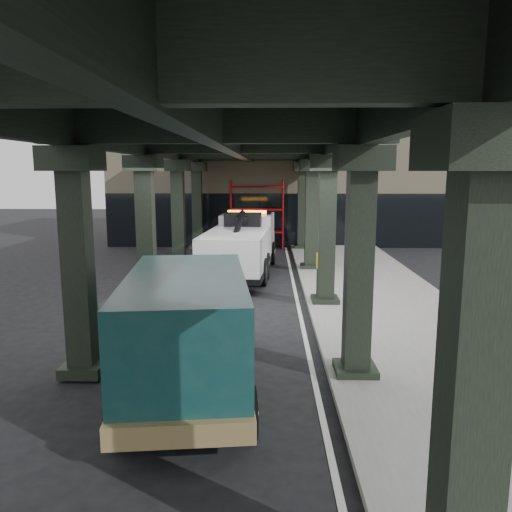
# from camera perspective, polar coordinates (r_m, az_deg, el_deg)

# --- Properties ---
(ground) EXTENTS (90.00, 90.00, 0.00)m
(ground) POSITION_cam_1_polar(r_m,az_deg,el_deg) (15.11, -1.23, -7.64)
(ground) COLOR black
(ground) RESTS_ON ground
(sidewalk) EXTENTS (5.00, 40.00, 0.15)m
(sidewalk) POSITION_cam_1_polar(r_m,az_deg,el_deg) (17.41, 14.12, -5.33)
(sidewalk) COLOR gray
(sidewalk) RESTS_ON ground
(lane_stripe) EXTENTS (0.12, 38.00, 0.01)m
(lane_stripe) POSITION_cam_1_polar(r_m,az_deg,el_deg) (17.04, 4.84, -5.64)
(lane_stripe) COLOR silver
(lane_stripe) RESTS_ON ground
(viaduct) EXTENTS (7.40, 32.00, 6.40)m
(viaduct) POSITION_cam_1_polar(r_m,az_deg,el_deg) (16.47, -2.39, 13.03)
(viaduct) COLOR black
(viaduct) RESTS_ON ground
(building) EXTENTS (22.00, 10.00, 8.00)m
(building) POSITION_cam_1_polar(r_m,az_deg,el_deg) (34.43, 3.70, 8.84)
(building) COLOR #C6B793
(building) RESTS_ON ground
(scaffolding) EXTENTS (3.08, 0.88, 4.00)m
(scaffolding) POSITION_cam_1_polar(r_m,az_deg,el_deg) (29.16, 0.12, 4.99)
(scaffolding) COLOR #AD0D16
(scaffolding) RESTS_ON ground
(tow_truck) EXTENTS (3.07, 8.71, 2.80)m
(tow_truck) POSITION_cam_1_polar(r_m,az_deg,el_deg) (21.96, -1.62, 1.48)
(tow_truck) COLOR black
(tow_truck) RESTS_ON ground
(towed_van) EXTENTS (3.06, 6.40, 2.51)m
(towed_van) POSITION_cam_1_polar(r_m,az_deg,el_deg) (10.36, -7.82, -8.12)
(towed_van) COLOR #113D3E
(towed_van) RESTS_ON ground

